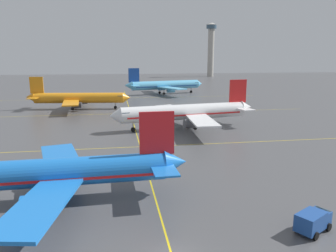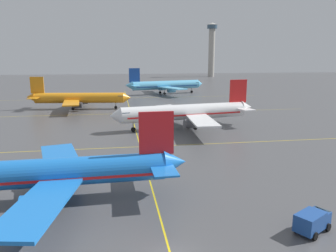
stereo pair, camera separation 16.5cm
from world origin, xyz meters
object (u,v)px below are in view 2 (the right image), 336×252
Objects in this scene: control_tower at (212,46)px; airliner_third_row at (78,98)px; airliner_far_left_stand at (165,85)px; airliner_front_gate at (48,173)px; service_truck_red_van at (313,221)px; airliner_second_row at (186,112)px.

airliner_third_row is at bearing -119.47° from control_tower.
airliner_third_row is at bearing -131.84° from airliner_far_left_stand.
airliner_far_left_stand is (30.32, 109.96, 0.48)m from airliner_front_gate.
airliner_third_row is 51.57m from airliner_far_left_stand.
service_truck_red_van is (26.77, -11.15, -2.39)m from airliner_front_gate.
airliner_far_left_stand is 121.20m from service_truck_red_van.
control_tower is at bearing 69.39° from airliner_front_gate.
service_truck_red_van is 0.10× the size of control_tower.
airliner_front_gate is 0.89× the size of airliner_far_left_stand.
airliner_front_gate is 29.10m from service_truck_red_van.
airliner_far_left_stand reaches higher than airliner_front_gate.
airliner_front_gate is at bearing -123.13° from airliner_second_row.
airliner_second_row is at bearing -94.56° from airliner_far_left_stand.
service_truck_red_van is 255.53m from control_tower.
airliner_third_row is (-4.08, 71.54, 0.02)m from airliner_front_gate.
service_truck_red_van is at bearing -87.38° from airliner_second_row.
airliner_third_row is (-28.63, 33.94, -0.26)m from airliner_second_row.
airliner_second_row reaches higher than service_truck_red_van.
control_tower is at bearing 65.11° from airliner_far_left_stand.
airliner_far_left_stand is (34.40, 38.42, 0.47)m from airliner_third_row.
service_truck_red_van is (-3.55, -121.12, -2.88)m from airliner_far_left_stand.
service_truck_red_van is at bearing -91.68° from airliner_far_left_stand.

